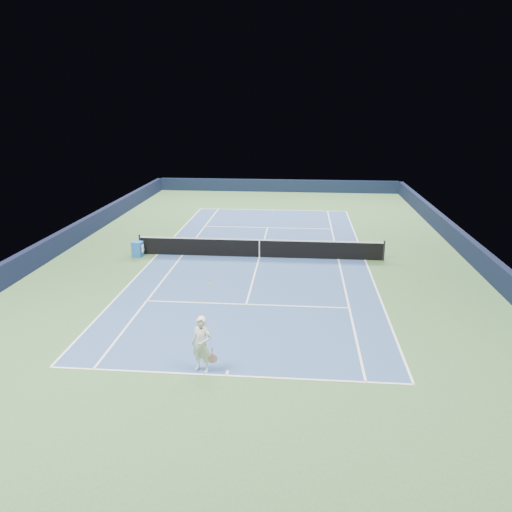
{
  "coord_description": "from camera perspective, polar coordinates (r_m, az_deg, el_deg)",
  "views": [
    {
      "loc": [
        2.06,
        -24.92,
        7.86
      ],
      "look_at": [
        0.09,
        -3.0,
        1.0
      ],
      "focal_mm": 35.0,
      "sensor_mm": 36.0,
      "label": 1
    }
  ],
  "objects": [
    {
      "name": "ground",
      "position": [
        26.21,
        0.39,
        -0.14
      ],
      "size": [
        40.0,
        40.0,
        0.0
      ],
      "primitive_type": "plane",
      "color": "#385D33",
      "rests_on": "ground"
    },
    {
      "name": "wall_far",
      "position": [
        45.38,
        2.49,
        8.03
      ],
      "size": [
        22.0,
        0.35,
        1.1
      ],
      "primitive_type": "cube",
      "color": "black",
      "rests_on": "ground"
    },
    {
      "name": "wall_right",
      "position": [
        27.4,
        23.57,
        0.36
      ],
      "size": [
        0.35,
        40.0,
        1.1
      ],
      "primitive_type": "cube",
      "color": "black",
      "rests_on": "ground"
    },
    {
      "name": "wall_left",
      "position": [
        28.99,
        -21.46,
        1.48
      ],
      "size": [
        0.35,
        40.0,
        1.1
      ],
      "primitive_type": "cube",
      "color": "black",
      "rests_on": "ground"
    },
    {
      "name": "court_surface",
      "position": [
        26.21,
        0.39,
        -0.13
      ],
      "size": [
        10.97,
        23.77,
        0.01
      ],
      "primitive_type": "cube",
      "color": "#2D4A7F",
      "rests_on": "ground"
    },
    {
      "name": "baseline_far",
      "position": [
        37.69,
        1.9,
        5.28
      ],
      "size": [
        10.97,
        0.08,
        0.0
      ],
      "primitive_type": "cube",
      "color": "white",
      "rests_on": "ground"
    },
    {
      "name": "baseline_near",
      "position": [
        15.35,
        -3.41,
        -13.48
      ],
      "size": [
        10.97,
        0.08,
        0.0
      ],
      "primitive_type": "cube",
      "color": "white",
      "rests_on": "ground"
    },
    {
      "name": "sideline_doubles_right",
      "position": [
        26.35,
        12.36,
        -0.44
      ],
      "size": [
        0.08,
        23.77,
        0.0
      ],
      "primitive_type": "cube",
      "color": "white",
      "rests_on": "ground"
    },
    {
      "name": "sideline_doubles_left",
      "position": [
        27.19,
        -11.21,
        0.19
      ],
      "size": [
        0.08,
        23.77,
        0.0
      ],
      "primitive_type": "cube",
      "color": "white",
      "rests_on": "ground"
    },
    {
      "name": "sideline_singles_right",
      "position": [
        26.2,
        9.39,
        -0.36
      ],
      "size": [
        0.08,
        23.77,
        0.0
      ],
      "primitive_type": "cube",
      "color": "white",
      "rests_on": "ground"
    },
    {
      "name": "sideline_singles_left",
      "position": [
        26.84,
        -8.4,
        0.12
      ],
      "size": [
        0.08,
        23.77,
        0.0
      ],
      "primitive_type": "cube",
      "color": "white",
      "rests_on": "ground"
    },
    {
      "name": "service_line_far",
      "position": [
        32.35,
        1.33,
        3.27
      ],
      "size": [
        8.23,
        0.08,
        0.0
      ],
      "primitive_type": "cube",
      "color": "white",
      "rests_on": "ground"
    },
    {
      "name": "service_line_near",
      "position": [
        20.22,
        -1.13,
        -5.54
      ],
      "size": [
        8.23,
        0.08,
        0.0
      ],
      "primitive_type": "cube",
      "color": "white",
      "rests_on": "ground"
    },
    {
      "name": "center_service_line",
      "position": [
        26.21,
        0.39,
        -0.12
      ],
      "size": [
        0.08,
        12.8,
        0.0
      ],
      "primitive_type": "cube",
      "color": "white",
      "rests_on": "ground"
    },
    {
      "name": "center_mark_far",
      "position": [
        37.54,
        1.88,
        5.24
      ],
      "size": [
        0.08,
        0.3,
        0.0
      ],
      "primitive_type": "cube",
      "color": "white",
      "rests_on": "ground"
    },
    {
      "name": "center_mark_near",
      "position": [
        15.48,
        -3.32,
        -13.2
      ],
      "size": [
        0.08,
        0.3,
        0.0
      ],
      "primitive_type": "cube",
      "color": "white",
      "rests_on": "ground"
    },
    {
      "name": "tennis_net",
      "position": [
        26.06,
        0.39,
        0.92
      ],
      "size": [
        12.9,
        0.1,
        1.07
      ],
      "color": "black",
      "rests_on": "ground"
    },
    {
      "name": "sponsor_cube",
      "position": [
        26.93,
        -13.38,
        0.77
      ],
      "size": [
        0.58,
        0.51,
        0.81
      ],
      "color": "blue",
      "rests_on": "ground"
    },
    {
      "name": "tennis_player",
      "position": [
        15.25,
        -6.21,
        -10.02
      ],
      "size": [
        0.85,
        1.34,
        2.47
      ],
      "color": "white",
      "rests_on": "ground"
    }
  ]
}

